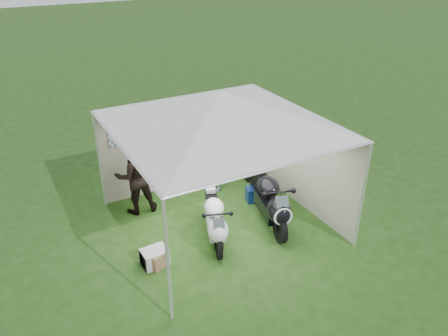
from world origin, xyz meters
The scene contains 10 objects.
ground centered at (0.00, 0.00, 0.00)m, with size 80.00×80.00×0.00m, color #1F4013.
canopy_tent centered at (0.00, 0.03, 2.58)m, with size 5.66×5.66×3.00m.
motorcycle_white centered at (-0.40, -0.48, 0.50)m, with size 0.87×1.76×0.90m.
motorcycle_black centered at (0.92, -0.52, 0.59)m, with size 0.87×2.12×1.06m.
paddock_stand centered at (1.18, 0.43, 0.17)m, with size 0.46×0.29×0.35m, color #1D3DB0.
person_dark_jacket centered at (-1.42, 1.37, 0.91)m, with size 0.88×0.69×1.82m, color black.
person_blue_jacket centered at (0.63, 1.38, 0.81)m, with size 0.59×0.39×1.61m, color slate.
equipment_box centered at (1.70, 1.40, 0.23)m, with size 0.45×0.36×0.45m, color black.
crate_0 centered at (-1.75, -0.58, 0.16)m, with size 0.48×0.38×0.32m, color silver.
crate_1 centered at (-1.75, -0.64, 0.16)m, with size 0.35×0.35×0.31m, color #856146.
Camera 1 is at (-3.76, -6.98, 5.50)m, focal length 35.00 mm.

